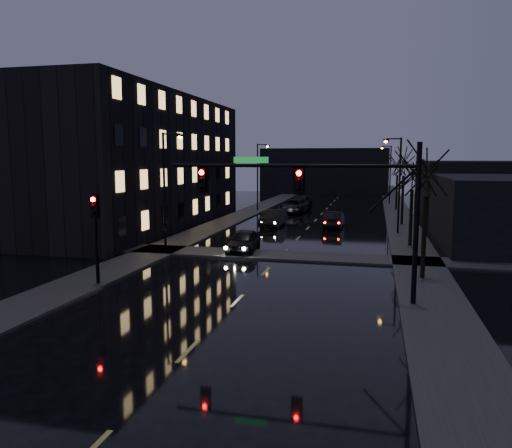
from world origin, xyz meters
The scene contains 22 objects.
ground centered at (0.00, 0.00, 0.00)m, with size 160.00×160.00×0.00m, color black.
sidewalk_left centered at (-8.50, 35.00, 0.06)m, with size 3.00×140.00×0.12m, color #2D2D2B.
sidewalk_right centered at (8.50, 35.00, 0.06)m, with size 3.00×140.00×0.12m, color #2D2D2B.
sidewalk_cross centered at (0.00, 18.50, 0.06)m, with size 40.00×3.00×0.12m, color #2D2D2B.
apartment_block centered at (-16.50, 30.00, 6.00)m, with size 12.00×30.00×12.00m, color black.
commercial_right_far centered at (17.00, 48.00, 3.00)m, with size 12.00×18.00×6.00m, color black.
far_block centered at (-3.00, 78.00, 4.00)m, with size 22.00×10.00×8.00m, color black.
signal_mast centered at (3.85, 9.00, 4.87)m, with size 11.11×0.41×7.00m.
signal_pole_left centered at (-7.50, 8.99, 3.01)m, with size 0.35×0.41×4.53m.
tree_near centered at (8.40, 14.00, 6.22)m, with size 3.52×3.52×8.08m.
tree_mid_a centered at (8.40, 24.00, 5.83)m, with size 3.30×3.30×7.58m.
tree_mid_b centered at (8.40, 36.00, 6.61)m, with size 3.74×3.74×8.59m.
tree_far centered at (8.40, 50.00, 6.06)m, with size 3.43×3.43×7.88m.
streetlight_l_near centered at (-7.58, 18.00, 4.77)m, with size 1.53×0.28×8.00m.
streetlight_l_far centered at (-7.58, 45.00, 4.77)m, with size 1.53×0.28×8.00m.
streetlight_r_mid centered at (7.58, 30.00, 4.77)m, with size 1.53×0.28×8.00m.
streetlight_r_far centered at (7.58, 58.00, 4.77)m, with size 1.53×0.28×8.00m.
oncoming_car_a centered at (-2.70, 19.31, 0.77)m, with size 1.81×4.49×1.53m, color black.
oncoming_car_b centered at (-3.27, 32.24, 0.78)m, with size 1.65×4.73×1.56m, color black.
oncoming_car_c centered at (-3.18, 43.93, 0.80)m, with size 2.65×5.74×1.60m, color black.
oncoming_car_d centered at (-3.15, 48.61, 0.79)m, with size 2.22×5.45×1.58m, color black.
lead_car centered at (2.26, 32.86, 0.75)m, with size 1.59×4.57×1.51m, color black.
Camera 1 is at (5.86, -12.84, 6.34)m, focal length 35.00 mm.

